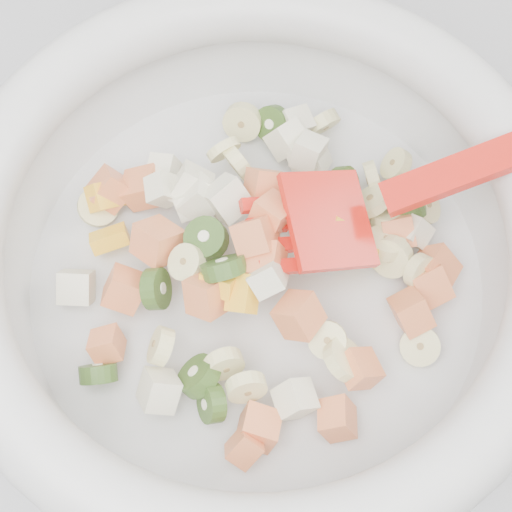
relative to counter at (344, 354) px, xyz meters
name	(u,v)px	position (x,y,z in m)	size (l,w,h in m)	color
counter	(344,354)	(0.00, 0.00, 0.00)	(2.00, 0.60, 0.90)	#97979D
mixing_bowl	(257,249)	(-0.13, -0.06, 0.51)	(0.46, 0.37, 0.14)	silver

